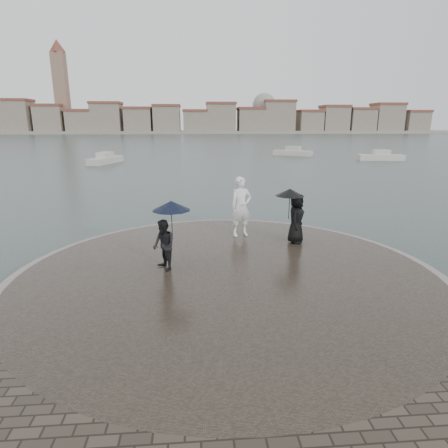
{
  "coord_description": "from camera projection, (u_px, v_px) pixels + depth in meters",
  "views": [
    {
      "loc": [
        -0.91,
        -6.59,
        4.55
      ],
      "look_at": [
        0.0,
        4.8,
        1.45
      ],
      "focal_mm": 30.0,
      "sensor_mm": 36.0,
      "label": 1
    }
  ],
  "objects": [
    {
      "name": "kerb_ring",
      "position": [
        228.0,
        278.0,
        10.92
      ],
      "size": [
        12.5,
        12.5,
        0.32
      ],
      "primitive_type": "cylinder",
      "color": "gray",
      "rests_on": "ground"
    },
    {
      "name": "visitor_left",
      "position": [
        166.0,
        231.0,
        10.79
      ],
      "size": [
        1.24,
        1.12,
        2.04
      ],
      "color": "black",
      "rests_on": "quay_tip"
    },
    {
      "name": "visitor_right",
      "position": [
        295.0,
        212.0,
        13.29
      ],
      "size": [
        1.21,
        1.13,
        1.95
      ],
      "color": "black",
      "rests_on": "quay_tip"
    },
    {
      "name": "statue",
      "position": [
        241.0,
        207.0,
        14.09
      ],
      "size": [
        0.94,
        0.75,
        2.26
      ],
      "primitive_type": "imported",
      "rotation": [
        0.0,
        0.0,
        0.28
      ],
      "color": "white",
      "rests_on": "quay_tip"
    },
    {
      "name": "far_skyline",
      "position": [
        181.0,
        120.0,
        160.27
      ],
      "size": [
        260.0,
        20.0,
        37.0
      ],
      "color": "gray",
      "rests_on": "ground"
    },
    {
      "name": "ground",
      "position": [
        243.0,
        354.0,
        7.6
      ],
      "size": [
        400.0,
        400.0,
        0.0
      ],
      "primitive_type": "plane",
      "color": "#2B3835",
      "rests_on": "ground"
    },
    {
      "name": "boats",
      "position": [
        265.0,
        156.0,
        47.87
      ],
      "size": [
        38.0,
        13.9,
        1.5
      ],
      "color": "beige",
      "rests_on": "ground"
    },
    {
      "name": "quay_tip",
      "position": [
        228.0,
        277.0,
        10.92
      ],
      "size": [
        11.9,
        11.9,
        0.36
      ],
      "primitive_type": "cylinder",
      "color": "#2D261E",
      "rests_on": "ground"
    }
  ]
}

